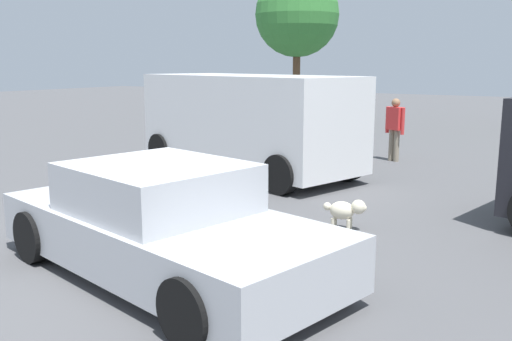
# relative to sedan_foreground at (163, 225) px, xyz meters

# --- Properties ---
(ground_plane) EXTENTS (80.00, 80.00, 0.00)m
(ground_plane) POSITION_rel_sedan_foreground_xyz_m (-0.35, 0.04, -0.59)
(ground_plane) COLOR #515154
(sedan_foreground) EXTENTS (4.72, 2.78, 1.29)m
(sedan_foreground) POSITION_rel_sedan_foreground_xyz_m (0.00, 0.00, 0.00)
(sedan_foreground) COLOR #B7BABF
(sedan_foreground) RESTS_ON ground_plane
(dog) EXTENTS (0.63, 0.33, 0.47)m
(dog) POSITION_rel_sedan_foreground_xyz_m (1.10, 2.74, -0.29)
(dog) COLOR beige
(dog) RESTS_ON ground_plane
(van_white) EXTENTS (5.68, 3.50, 2.15)m
(van_white) POSITION_rel_sedan_foreground_xyz_m (-2.50, 5.74, 0.57)
(van_white) COLOR white
(van_white) RESTS_ON ground_plane
(pedestrian) EXTENTS (0.53, 0.38, 1.56)m
(pedestrian) POSITION_rel_sedan_foreground_xyz_m (-0.18, 8.90, 0.33)
(pedestrian) COLOR gray
(pedestrian) RESTS_ON ground_plane
(tree_back_right) EXTENTS (3.29, 3.29, 5.93)m
(tree_back_right) POSITION_rel_sedan_foreground_xyz_m (-6.39, 15.53, 3.67)
(tree_back_right) COLOR brown
(tree_back_right) RESTS_ON ground_plane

